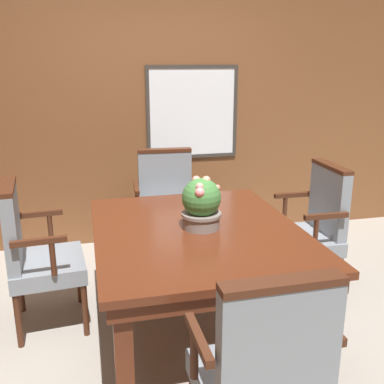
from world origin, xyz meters
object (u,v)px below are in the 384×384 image
at_px(chair_head_near, 264,370).
at_px(chair_left_far, 34,251).
at_px(chair_head_far, 167,203).
at_px(potted_plant, 201,204).
at_px(dining_table, 197,242).
at_px(chair_right_far, 313,225).

bearing_deg(chair_head_near, chair_left_far, -55.76).
xyz_separation_m(chair_head_far, potted_plant, (0.01, -1.15, 0.35)).
relative_size(dining_table, chair_head_far, 1.52).
relative_size(dining_table, chair_head_near, 1.52).
distance_m(dining_table, chair_head_near, 1.15).
bearing_deg(dining_table, chair_right_far, 19.78).
bearing_deg(potted_plant, dining_table, -158.16).
relative_size(chair_right_far, potted_plant, 3.04).
bearing_deg(chair_head_far, chair_left_far, -138.75).
relative_size(chair_right_far, chair_left_far, 1.00).
xyz_separation_m(chair_right_far, chair_head_far, (-1.00, 0.80, 0.00)).
bearing_deg(chair_right_far, chair_head_near, -33.03).
bearing_deg(chair_head_near, dining_table, -90.75).
relative_size(dining_table, chair_right_far, 1.52).
distance_m(dining_table, chair_left_far, 1.10).
height_order(dining_table, chair_left_far, chair_left_far).
bearing_deg(potted_plant, chair_head_far, 90.74).
distance_m(chair_head_far, chair_left_far, 1.33).
relative_size(chair_left_far, potted_plant, 3.04).
relative_size(chair_head_far, chair_head_near, 1.00).
height_order(dining_table, chair_right_far, chair_right_far).
bearing_deg(chair_head_near, potted_plant, -92.12).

